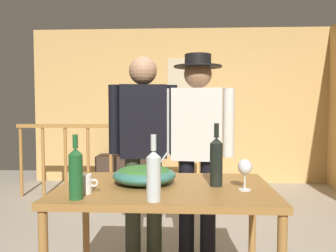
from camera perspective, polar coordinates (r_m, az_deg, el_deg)
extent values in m
plane|color=#9E9384|center=(3.24, 1.10, -19.78)|extent=(7.16, 7.16, 0.00)
cube|color=tan|center=(5.74, 2.00, 3.35)|extent=(4.92, 0.10, 2.55)
cube|color=tan|center=(5.70, 2.35, 8.53)|extent=(0.47, 0.03, 0.53)
cylinder|color=#9E6B33|center=(5.24, -23.30, -5.57)|extent=(0.04, 0.04, 0.97)
cylinder|color=#9E6B33|center=(5.11, -20.09, -5.72)|extent=(0.04, 0.04, 0.97)
cylinder|color=#9E6B33|center=(5.00, -16.71, -5.87)|extent=(0.04, 0.04, 0.97)
cylinder|color=#9E6B33|center=(4.90, -13.18, -5.99)|extent=(0.04, 0.04, 0.97)
cylinder|color=#9E6B33|center=(4.82, -9.53, -6.10)|extent=(0.04, 0.04, 0.97)
cylinder|color=#9E6B33|center=(4.76, -5.76, -6.19)|extent=(0.04, 0.04, 0.97)
cylinder|color=#9E6B33|center=(4.73, -1.93, -6.25)|extent=(0.04, 0.04, 0.97)
cylinder|color=#9E6B33|center=(4.71, 1.96, -6.28)|extent=(0.04, 0.04, 0.97)
cylinder|color=#9E6B33|center=(4.72, 5.85, -6.29)|extent=(0.04, 0.04, 0.97)
cube|color=#9E6B33|center=(4.76, -9.58, -0.01)|extent=(2.63, 0.07, 0.05)
cube|color=#9E6B33|center=(4.71, 5.85, -5.69)|extent=(0.10, 0.10, 1.07)
cube|color=#38281E|center=(5.57, -7.02, -7.35)|extent=(0.90, 0.40, 0.49)
cube|color=black|center=(5.53, -7.04, -4.76)|extent=(0.20, 0.12, 0.02)
cylinder|color=black|center=(5.52, -7.04, -4.24)|extent=(0.03, 0.03, 0.08)
cube|color=black|center=(5.47, -7.11, -2.47)|extent=(0.50, 0.06, 0.27)
cube|color=black|center=(5.44, -7.16, -2.50)|extent=(0.46, 0.01, 0.24)
cube|color=#9E6B33|center=(2.15, -0.51, -10.49)|extent=(1.31, 0.84, 0.04)
cylinder|color=#9E6B33|center=(2.73, -13.51, -16.11)|extent=(0.05, 0.05, 0.74)
cylinder|color=#9E6B33|center=(2.67, 13.86, -16.54)|extent=(0.05, 0.05, 0.74)
ellipsoid|color=#337060|center=(2.20, -3.97, -8.19)|extent=(0.40, 0.40, 0.11)
ellipsoid|color=#38702D|center=(2.19, -3.97, -7.41)|extent=(0.33, 0.33, 0.05)
cylinder|color=silver|center=(2.18, -1.87, -6.92)|extent=(0.15, 0.01, 0.20)
cylinder|color=silver|center=(2.09, 12.65, -10.32)|extent=(0.07, 0.07, 0.01)
cylinder|color=silver|center=(2.08, 12.67, -8.95)|extent=(0.01, 0.01, 0.10)
ellipsoid|color=silver|center=(2.07, 12.70, -6.65)|extent=(0.08, 0.08, 0.09)
cylinder|color=black|center=(2.14, 8.04, -6.42)|extent=(0.08, 0.08, 0.26)
cone|color=black|center=(2.12, 8.07, -2.42)|extent=(0.08, 0.08, 0.04)
cylinder|color=black|center=(2.12, 8.09, -0.74)|extent=(0.03, 0.03, 0.09)
cylinder|color=silver|center=(1.80, -2.42, -8.84)|extent=(0.08, 0.08, 0.23)
cone|color=silver|center=(1.78, -2.43, -4.67)|extent=(0.08, 0.08, 0.03)
cylinder|color=silver|center=(1.77, -2.43, -2.76)|extent=(0.03, 0.03, 0.08)
cylinder|color=#1E5628|center=(1.90, -15.12, -8.19)|extent=(0.07, 0.07, 0.24)
cone|color=#1E5628|center=(1.87, -15.18, -4.13)|extent=(0.07, 0.07, 0.03)
cylinder|color=#1E5628|center=(1.87, -15.21, -2.49)|extent=(0.03, 0.03, 0.07)
cylinder|color=white|center=(2.02, -13.62, -9.35)|extent=(0.08, 0.08, 0.11)
torus|color=white|center=(2.00, -12.24, -9.27)|extent=(0.05, 0.01, 0.05)
cylinder|color=#2D3323|center=(2.98, -2.32, -13.25)|extent=(0.13, 0.13, 0.85)
cylinder|color=#2D3323|center=(2.97, -5.88, -13.28)|extent=(0.13, 0.13, 0.85)
cube|color=black|center=(2.85, -4.16, 0.81)|extent=(0.41, 0.27, 0.60)
cylinder|color=black|center=(2.86, 0.65, 1.13)|extent=(0.09, 0.09, 0.57)
cylinder|color=black|center=(2.86, -8.97, 1.09)|extent=(0.09, 0.09, 0.57)
sphere|color=#A37556|center=(2.86, -4.19, 9.17)|extent=(0.23, 0.23, 0.23)
cylinder|color=black|center=(2.95, 6.68, -13.60)|extent=(0.13, 0.13, 0.83)
cylinder|color=black|center=(2.97, 3.11, -13.48)|extent=(0.13, 0.13, 0.83)
cube|color=beige|center=(2.83, 4.96, 0.32)|extent=(0.43, 0.27, 0.59)
cylinder|color=beige|center=(2.82, 10.11, 0.57)|extent=(0.09, 0.09, 0.56)
cylinder|color=beige|center=(2.87, -0.11, 0.66)|extent=(0.09, 0.09, 0.56)
sphere|color=#A37556|center=(2.84, 5.00, 8.57)|extent=(0.23, 0.23, 0.23)
cylinder|color=black|center=(2.85, 5.00, 9.83)|extent=(0.39, 0.39, 0.01)
cylinder|color=black|center=(2.85, 5.01, 10.83)|extent=(0.22, 0.22, 0.10)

